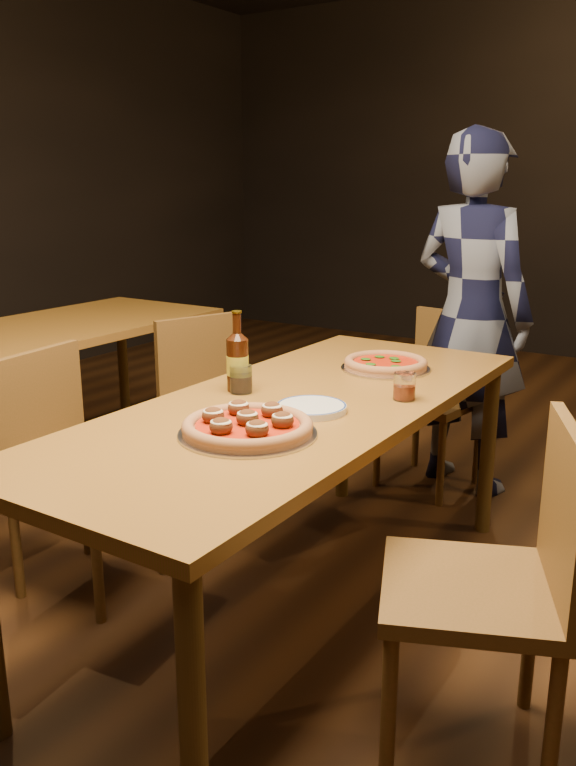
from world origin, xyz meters
The scene contains 15 objects.
ground centered at (0.00, 0.00, 0.00)m, with size 9.00×9.00×0.00m, color black.
room_shell centered at (0.00, 0.00, 1.86)m, with size 9.00×9.00×9.00m.
table_main centered at (0.00, 0.00, 0.68)m, with size 0.80×2.00×0.75m.
table_left centered at (-1.70, 0.30, 0.68)m, with size 0.80×2.00×0.75m.
chair_main_nw centered at (-0.71, -0.26, 0.45)m, with size 0.42×0.42×0.90m, color #553E16, non-canonical shape.
chair_main_sw centered at (-0.67, 0.48, 0.45)m, with size 0.42×0.42×0.90m, color #553E16, non-canonical shape.
chair_main_e centered at (0.71, -0.31, 0.46)m, with size 0.43×0.43×0.93m, color #553E16, non-canonical shape.
chair_end centered at (-0.06, 1.28, 0.43)m, with size 0.41×0.41×0.87m, color #553E16, non-canonical shape.
pizza_meatball centered at (0.06, -0.35, 0.78)m, with size 0.39×0.39×0.07m.
pizza_margherita centered at (0.06, 0.53, 0.77)m, with size 0.33×0.33×0.04m.
plate_stack centered at (0.10, -0.07, 0.76)m, with size 0.21×0.21×0.02m, color white.
beer_bottle centered at (-0.23, 0.00, 0.84)m, with size 0.07×0.07×0.26m.
water_glass centered at (-0.21, -0.02, 0.80)m, with size 0.07×0.07×0.09m, color white.
amber_glass centered at (0.28, 0.20, 0.79)m, with size 0.07×0.07×0.09m, color #9C3611.
diner centered at (0.08, 1.39, 0.83)m, with size 0.61×0.40×1.66m, color black.
Camera 1 is at (1.22, -1.93, 1.43)m, focal length 35.00 mm.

